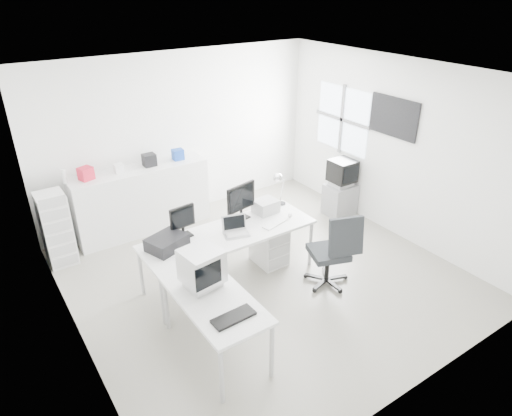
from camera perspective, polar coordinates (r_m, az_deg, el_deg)
floor at (r=6.58m, az=0.98°, el=-8.44°), size 5.00×5.00×0.01m
ceiling at (r=5.46m, az=1.22°, el=16.26°), size 5.00×5.00×0.01m
back_wall at (r=7.92m, az=-9.45°, el=8.87°), size 5.00×0.02×2.80m
left_wall at (r=5.04m, az=-22.95°, el=-4.01°), size 0.02×5.00×2.80m
right_wall at (r=7.50m, az=17.06°, el=7.01°), size 0.02×5.00×2.80m
window at (r=8.19m, az=10.72°, el=10.83°), size 0.02×1.20×1.10m
wall_picture at (r=7.40m, az=16.84°, el=10.84°), size 0.04×0.90×0.60m
main_desk at (r=6.32m, az=-3.27°, el=-6.03°), size 2.40×0.80×0.75m
side_desk at (r=5.22m, az=-5.09°, el=-14.34°), size 0.70×1.40×0.75m
drawer_pedestal at (r=6.72m, az=1.66°, el=-4.56°), size 0.40×0.50×0.60m
inkjet_printer at (r=5.85m, az=-11.07°, el=-4.26°), size 0.56×0.49×0.17m
lcd_monitor_small at (r=6.00m, az=-9.16°, el=-1.71°), size 0.37×0.23×0.44m
lcd_monitor_large at (r=6.35m, az=-1.88°, el=0.76°), size 0.53×0.30×0.52m
laptop at (r=6.02m, az=-2.49°, el=-2.36°), size 0.45×0.45×0.24m
white_keyboard at (r=6.33m, az=2.39°, el=-1.94°), size 0.43×0.23×0.02m
white_mouse at (r=6.51m, az=4.27°, el=-0.87°), size 0.06×0.06×0.06m
laser_printer at (r=6.60m, az=1.22°, el=0.23°), size 0.35×0.30×0.19m
desk_lamp at (r=6.78m, az=3.26°, el=2.49°), size 0.20×0.20×0.52m
crt_monitor at (r=5.02m, az=-6.79°, el=-7.34°), size 0.49×0.49×0.50m
black_keyboard at (r=4.70m, az=-2.82°, el=-13.48°), size 0.46×0.20×0.03m
office_chair at (r=6.22m, az=9.07°, el=-5.09°), size 0.81×0.81×1.09m
tv_cabinet at (r=8.24m, az=10.43°, el=1.08°), size 0.51×0.42×0.55m
crt_tv at (r=8.04m, az=10.72°, el=4.30°), size 0.50×0.48×0.45m
sideboard at (r=7.71m, az=-14.07°, el=1.05°), size 2.20×0.55×1.10m
clutter_box_a at (r=7.26m, az=-20.50°, el=4.06°), size 0.24×0.22×0.19m
clutter_box_b at (r=7.39m, az=-16.77°, el=4.78°), size 0.14×0.12×0.14m
clutter_box_c at (r=7.52m, az=-13.20°, el=5.87°), size 0.20×0.18×0.20m
clutter_box_d at (r=7.70m, az=-9.74°, el=6.61°), size 0.18×0.16×0.18m
clutter_bottle at (r=7.24m, az=-22.87°, el=3.68°), size 0.07×0.07×0.22m
filing_cabinet at (r=7.22m, az=-23.68°, el=-2.40°), size 0.38×0.46×1.10m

